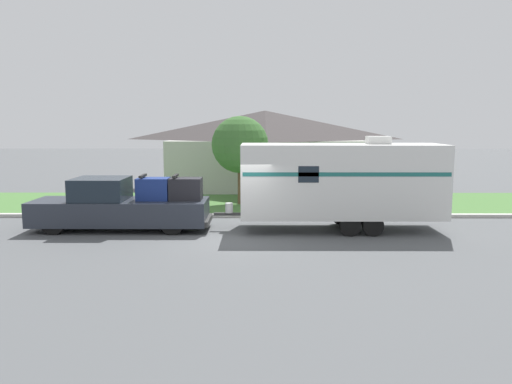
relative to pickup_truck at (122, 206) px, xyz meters
The scene contains 8 objects.
ground_plane 4.47m from the pickup_truck, 17.09° to the right, with size 120.00×120.00×0.00m, color #515456.
curb_strip 4.92m from the pickup_truck, 30.47° to the left, with size 80.00×0.30×0.14m.
lawn_strip 7.46m from the pickup_truck, 55.60° to the left, with size 80.00×7.00×0.03m.
house_across_street 13.78m from the pickup_truck, 66.84° to the left, with size 11.94×7.94×4.64m.
pickup_truck is the anchor object (origin of this frame).
travel_trailer 8.05m from the pickup_truck, ahead, with size 8.24×2.32×3.42m.
mailbox 6.38m from the pickup_truck, 32.05° to the left, with size 0.48×0.20×1.34m.
tree_in_yard 7.32m from the pickup_truck, 54.32° to the left, with size 2.70×2.70×4.23m.
Camera 1 is at (0.81, -16.66, 3.88)m, focal length 35.00 mm.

